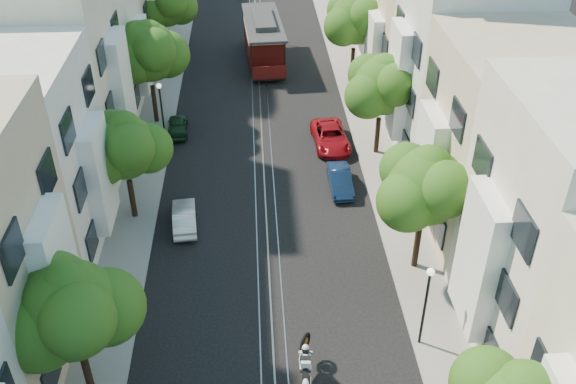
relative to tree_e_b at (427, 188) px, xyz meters
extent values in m
plane|color=black|center=(-7.26, 19.02, -4.73)|extent=(200.00, 200.00, 0.00)
cube|color=gray|center=(-0.01, 19.02, -4.67)|extent=(2.50, 80.00, 0.12)
cube|color=gray|center=(-14.51, 19.02, -4.67)|extent=(2.50, 80.00, 0.12)
cube|color=gray|center=(-7.81, 19.02, -4.72)|extent=(0.06, 80.00, 0.02)
cube|color=gray|center=(-7.26, 19.02, -4.72)|extent=(0.06, 80.00, 0.02)
cube|color=gray|center=(-6.71, 19.02, -4.72)|extent=(0.06, 80.00, 0.02)
cube|color=tan|center=(-7.26, 19.02, -4.73)|extent=(0.08, 80.00, 0.01)
cube|color=white|center=(0.94, -4.98, -0.11)|extent=(0.90, 3.04, 6.05)
cube|color=beige|center=(4.74, 3.02, 0.27)|extent=(7.00, 8.00, 10.00)
cube|color=white|center=(0.94, 3.02, -0.53)|extent=(0.90, 3.04, 5.50)
cube|color=silver|center=(4.74, 11.02, 1.27)|extent=(7.00, 8.00, 12.00)
cube|color=white|center=(0.94, 11.02, 0.31)|extent=(0.90, 3.04, 6.60)
cube|color=#C6B28C|center=(4.74, 19.02, -0.23)|extent=(7.00, 8.00, 9.00)
cube|color=white|center=(0.94, 19.02, -0.95)|extent=(0.90, 3.04, 4.95)
cube|color=white|center=(0.94, 27.02, -0.32)|extent=(0.90, 3.04, 5.78)
cube|color=white|center=(-15.46, -4.98, -0.21)|extent=(0.90, 3.04, 5.93)
cube|color=white|center=(-19.26, 3.02, 0.17)|extent=(7.00, 8.00, 9.80)
cube|color=white|center=(-15.46, 3.02, -0.62)|extent=(0.90, 3.04, 5.39)
cube|color=beige|center=(-19.26, 11.02, 1.15)|extent=(7.00, 8.00, 11.76)
cube|color=white|center=(-15.46, 11.02, 0.21)|extent=(0.90, 3.04, 6.47)
cube|color=silver|center=(-19.26, 19.02, -0.32)|extent=(7.00, 8.00, 8.82)
cube|color=white|center=(-15.46, 19.02, -1.03)|extent=(0.90, 3.04, 4.85)
cube|color=white|center=(-15.46, 27.02, -0.41)|extent=(0.90, 3.04, 5.66)
cylinder|color=black|center=(-0.06, 0.02, -3.39)|extent=(0.30, 0.30, 2.45)
sphere|color=#224812|center=(-0.06, 0.02, 0.08)|extent=(3.64, 3.64, 3.64)
sphere|color=#224812|center=(1.04, 0.52, -0.32)|extent=(2.91, 2.91, 2.91)
sphere|color=#224812|center=(-1.01, -0.68, -0.22)|extent=(2.84, 2.84, 2.84)
sphere|color=#224812|center=(0.04, 0.12, 0.98)|extent=(2.18, 2.18, 2.18)
cylinder|color=black|center=(-0.06, 11.02, -3.42)|extent=(0.30, 0.30, 2.38)
sphere|color=#224812|center=(-0.06, 11.02, -0.06)|extent=(3.54, 3.54, 3.54)
sphere|color=#224812|center=(1.04, 11.52, -0.46)|extent=(2.83, 2.83, 2.83)
sphere|color=#224812|center=(-1.01, 10.32, -0.36)|extent=(2.76, 2.76, 2.76)
sphere|color=#224812|center=(0.04, 11.12, 0.84)|extent=(2.12, 2.12, 2.12)
cylinder|color=black|center=(-0.06, 22.02, -3.35)|extent=(0.30, 0.30, 2.52)
sphere|color=#224812|center=(-0.06, 22.02, 0.21)|extent=(3.74, 3.74, 3.74)
sphere|color=#224812|center=(1.04, 22.52, -0.19)|extent=(3.00, 3.00, 3.00)
sphere|color=#224812|center=(-1.01, 21.32, -0.09)|extent=(2.92, 2.92, 2.92)
sphere|color=#224812|center=(0.04, 22.12, 1.11)|extent=(2.25, 2.25, 2.25)
cylinder|color=black|center=(-14.46, -6.98, -3.39)|extent=(0.30, 0.30, 2.45)
sphere|color=#224812|center=(-14.46, -6.98, 0.08)|extent=(3.64, 3.64, 3.64)
sphere|color=#224812|center=(-13.36, -6.48, -0.32)|extent=(2.91, 2.91, 2.91)
sphere|color=#224812|center=(-15.41, -7.68, -0.22)|extent=(2.84, 2.84, 2.84)
sphere|color=#224812|center=(-14.36, -6.88, 0.98)|extent=(2.18, 2.18, 2.18)
cylinder|color=black|center=(-14.46, 5.02, -3.48)|extent=(0.30, 0.30, 2.27)
sphere|color=#224812|center=(-14.46, 5.02, -0.26)|extent=(3.38, 3.38, 3.38)
sphere|color=#224812|center=(-13.36, 5.52, -0.66)|extent=(2.70, 2.70, 2.70)
sphere|color=#224812|center=(-15.41, 4.32, -0.56)|extent=(2.64, 2.64, 2.64)
sphere|color=#224812|center=(-14.36, 5.12, 0.64)|extent=(2.03, 2.03, 2.03)
cylinder|color=black|center=(-14.46, 16.02, -3.30)|extent=(0.30, 0.30, 2.62)
sphere|color=#224812|center=(-14.46, 16.02, 0.41)|extent=(3.90, 3.90, 3.90)
sphere|color=#224812|center=(-13.36, 16.52, 0.01)|extent=(3.12, 3.12, 3.12)
sphere|color=#224812|center=(-15.41, 15.32, 0.11)|extent=(3.04, 3.04, 3.04)
sphere|color=#224812|center=(-14.36, 16.12, 1.31)|extent=(2.34, 2.34, 2.34)
cylinder|color=black|center=(-14.46, 27.02, -3.42)|extent=(0.30, 0.30, 2.38)
sphere|color=#224812|center=(-14.46, 27.02, -0.06)|extent=(3.54, 3.54, 3.54)
sphere|color=#224812|center=(-13.36, 27.52, -0.46)|extent=(2.83, 2.83, 2.83)
sphere|color=#224812|center=(-15.41, 26.32, -0.36)|extent=(2.76, 2.76, 2.76)
cylinder|color=black|center=(-0.96, -4.98, -2.61)|extent=(0.12, 0.12, 4.00)
sphere|color=#FFF2CC|center=(-0.96, -4.98, -0.61)|extent=(0.32, 0.32, 0.32)
cylinder|color=black|center=(-13.56, 13.02, -2.61)|extent=(0.12, 0.12, 4.00)
sphere|color=#FFF2CC|center=(-13.56, 13.02, -0.61)|extent=(0.32, 0.32, 0.32)
torus|color=black|center=(-6.06, -7.03, -4.38)|extent=(0.23, 0.89, 0.88)
torus|color=black|center=(-5.96, -5.57, -3.68)|extent=(0.55, 0.82, 0.86)
ellipsoid|color=silver|center=(-6.01, -6.35, -3.82)|extent=(0.60, 1.23, 1.00)
ellipsoid|color=silver|center=(-6.03, -6.63, -3.58)|extent=(0.48, 0.68, 0.57)
cube|color=black|center=(-6.07, -7.12, -3.79)|extent=(0.30, 0.65, 0.39)
cube|color=silver|center=(-6.03, -6.67, -3.51)|extent=(0.44, 0.69, 0.33)
sphere|color=black|center=(-6.01, -6.29, -3.37)|extent=(0.31, 0.31, 0.31)
cube|color=black|center=(-6.76, 26.15, -4.22)|extent=(3.20, 9.28, 0.34)
cube|color=#4B0E0C|center=(-6.76, 26.15, -2.85)|extent=(3.10, 5.87, 2.74)
cube|color=beige|center=(-6.76, 26.15, -1.82)|extent=(3.16, 5.93, 0.68)
cube|color=#2D2D30|center=(-6.76, 26.15, -1.37)|extent=(3.43, 9.29, 0.21)
cube|color=#2D2D30|center=(-6.76, 26.15, -1.08)|extent=(1.92, 5.23, 0.40)
imported|color=#0C1F3F|center=(-2.86, 7.17, -4.16)|extent=(1.27, 3.50, 1.15)
imported|color=maroon|center=(-2.86, 12.17, -4.10)|extent=(2.38, 4.70, 1.27)
imported|color=silver|center=(-11.66, 4.08, -4.16)|extent=(1.55, 3.58, 1.14)
imported|color=black|center=(-12.86, 14.40, -4.18)|extent=(1.51, 3.35, 1.12)
camera|label=1|loc=(-7.75, -23.75, 16.36)|focal=40.00mm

